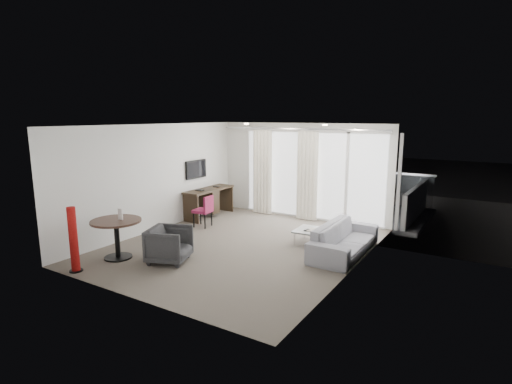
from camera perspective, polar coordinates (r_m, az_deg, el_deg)
The scene contains 28 objects.
floor at distance 8.79m, azimuth -2.07°, elevation -7.70°, with size 5.00×6.00×0.00m, color #5E554B.
ceiling at distance 8.33m, azimuth -2.20°, elevation 9.51°, with size 5.00×6.00×0.00m, color white.
wall_left at distance 10.05m, azimuth -14.07°, elevation 1.98°, with size 0.00×6.00×2.60m, color silver.
wall_right at distance 7.40m, azimuth 14.20°, elevation -1.14°, with size 0.00×6.00×2.60m, color silver.
wall_front at distance 6.25m, azimuth -17.62°, elevation -3.50°, with size 5.00×0.00×2.60m, color silver.
window_panel at distance 10.93m, azimuth 7.93°, elevation 2.37°, with size 4.00×0.02×2.38m, color white, non-canonical shape.
window_frame at distance 10.92m, azimuth 7.90°, elevation 2.36°, with size 4.10×0.06×2.44m, color white, non-canonical shape.
curtain_left at distance 11.44m, azimuth 0.93°, elevation 2.85°, with size 0.60×0.20×2.38m, color white, non-canonical shape.
curtain_right at distance 10.80m, azimuth 7.33°, elevation 2.28°, with size 0.60×0.20×2.38m, color white, non-canonical shape.
curtain_track at distance 10.79m, azimuth 6.27°, elevation 8.97°, with size 4.80×0.04×0.04m, color #B2B2B7, non-canonical shape.
downlight_a at distance 10.16m, azimuth -1.38°, elevation 9.70°, with size 0.12×0.12×0.02m, color #FFE0B2.
downlight_b at distance 9.19m, azimuth 9.82°, elevation 9.43°, with size 0.12×0.12×0.02m, color #FFE0B2.
desk at distance 11.27m, azimuth -6.69°, elevation -1.51°, with size 0.53×1.68×0.79m, color black, non-canonical shape.
tv at distance 11.07m, azimuth -8.56°, elevation 3.24°, with size 0.05×0.80×0.50m, color black, non-canonical shape.
desk_chair at distance 10.25m, azimuth -7.65°, elevation -2.73°, with size 0.44×0.41×0.81m, color maroon, non-canonical shape.
round_table at distance 8.42m, azimuth -19.22°, elevation -6.37°, with size 0.98×0.98×0.78m, color #38221A, non-canonical shape.
menu_card at distance 8.33m, azimuth -18.75°, elevation -4.15°, with size 0.12×0.02×0.22m, color white, non-canonical shape.
red_lamp at distance 7.94m, azimuth -24.62°, elevation -6.20°, with size 0.24×0.24×1.20m, color maroon.
tub_armchair at distance 7.95m, azimuth -12.29°, elevation -7.35°, with size 0.74×0.76×0.69m, color #2D2D2F.
coffee_table at distance 8.97m, azimuth 7.98°, elevation -6.35°, with size 0.70×0.70×0.32m, color gray, non-canonical shape.
remote at distance 8.85m, azimuth 7.27°, elevation -5.20°, with size 0.05×0.16×0.02m, color black, non-canonical shape.
magazine at distance 8.89m, azimuth 8.16°, elevation -5.15°, with size 0.20×0.25×0.01m, color gray, non-canonical shape.
sofa at distance 8.43m, azimuth 12.53°, elevation -6.55°, with size 2.12×0.83×0.62m, color gray.
terrace_slab at distance 12.55m, azimuth 10.58°, elevation -2.48°, with size 5.60×3.00×0.12m, color #4D4D50.
rattan_chair_a at distance 12.41m, azimuth 13.42°, elevation -0.44°, with size 0.58×0.58×0.86m, color brown, non-canonical shape.
rattan_chair_b at distance 12.49m, azimuth 17.59°, elevation -0.62°, with size 0.57×0.57×0.84m, color brown, non-canonical shape.
rattan_table at distance 12.09m, azimuth 13.23°, elevation -1.52°, with size 0.52×0.52×0.52m, color brown, non-canonical shape.
balustrade at distance 13.77m, azimuth 12.85°, elevation 1.00°, with size 5.50×0.06×1.05m, color #B2B2B7, non-canonical shape.
Camera 1 is at (4.64, -6.92, 2.80)m, focal length 28.00 mm.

